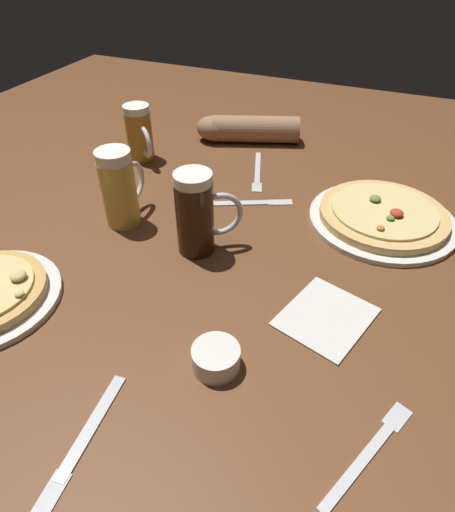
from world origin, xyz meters
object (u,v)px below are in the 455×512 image
(napkin_folded, at_px, (326,316))
(knife_right, at_px, (251,202))
(fork_left, at_px, (370,451))
(diner_arm, at_px, (244,129))
(knife_spare, at_px, (83,440))
(pizza_plate_far, at_px, (383,216))
(beer_mug_dark, at_px, (197,214))
(beer_mug_pale, at_px, (140,134))
(ramekin_sauce, at_px, (216,358))
(beer_mug_amber, at_px, (120,188))
(fork_spare, at_px, (258,172))

(napkin_folded, xyz_separation_m, knife_right, (-0.25, 0.30, -0.00))
(fork_left, xyz_separation_m, diner_arm, (-0.50, 0.85, 0.04))
(knife_spare, distance_m, diner_arm, 0.99)
(pizza_plate_far, relative_size, fork_left, 1.70)
(beer_mug_dark, distance_m, napkin_folded, 0.32)
(beer_mug_pale, relative_size, ramekin_sauce, 1.98)
(beer_mug_amber, distance_m, beer_mug_pale, 0.31)
(beer_mug_amber, xyz_separation_m, knife_spare, (0.24, -0.47, -0.08))
(ramekin_sauce, height_order, knife_spare, ramekin_sauce)
(beer_mug_dark, bearing_deg, diner_arm, 101.04)
(pizza_plate_far, xyz_separation_m, beer_mug_dark, (-0.34, -0.25, 0.07))
(beer_mug_dark, xyz_separation_m, beer_mug_pale, (-0.33, 0.32, -0.01))
(pizza_plate_far, distance_m, napkin_folded, 0.35)
(beer_mug_amber, distance_m, fork_spare, 0.40)
(fork_left, bearing_deg, napkin_folded, 116.28)
(pizza_plate_far, xyz_separation_m, napkin_folded, (-0.05, -0.34, -0.01))
(fork_left, xyz_separation_m, fork_spare, (-0.40, 0.67, 0.00))
(beer_mug_pale, relative_size, fork_spare, 0.70)
(ramekin_sauce, relative_size, napkin_folded, 0.48)
(knife_right, bearing_deg, fork_spare, 103.74)
(beer_mug_amber, xyz_separation_m, beer_mug_pale, (-0.13, 0.29, -0.01))
(fork_left, bearing_deg, diner_arm, 120.77)
(pizza_plate_far, height_order, beer_mug_amber, beer_mug_amber)
(beer_mug_dark, distance_m, fork_left, 0.51)
(beer_mug_pale, bearing_deg, napkin_folded, -33.36)
(beer_mug_amber, bearing_deg, pizza_plate_far, 22.09)
(beer_mug_dark, xyz_separation_m, napkin_folded, (0.29, -0.09, -0.08))
(fork_left, xyz_separation_m, knife_spare, (-0.36, -0.13, 0.00))
(beer_mug_dark, relative_size, napkin_folded, 1.12)
(beer_mug_pale, bearing_deg, fork_left, -40.70)
(beer_mug_pale, height_order, napkin_folded, beer_mug_pale)
(beer_mug_amber, relative_size, fork_spare, 0.81)
(beer_mug_pale, bearing_deg, knife_spare, -64.16)
(ramekin_sauce, bearing_deg, napkin_folded, 50.95)
(knife_spare, bearing_deg, ramekin_sauce, 57.71)
(fork_spare, bearing_deg, knife_spare, -87.34)
(beer_mug_dark, height_order, beer_mug_amber, beer_mug_dark)
(knife_spare, bearing_deg, pizza_plate_far, 66.42)
(beer_mug_pale, relative_size, fork_left, 0.78)
(diner_arm, bearing_deg, knife_spare, -81.66)
(ramekin_sauce, bearing_deg, beer_mug_amber, 140.82)
(beer_mug_pale, distance_m, diner_arm, 0.32)
(diner_arm, bearing_deg, beer_mug_pale, -135.66)
(knife_right, height_order, fork_spare, same)
(napkin_folded, xyz_separation_m, fork_spare, (-0.29, 0.45, -0.00))
(beer_mug_amber, bearing_deg, beer_mug_dark, -8.08)
(knife_spare, xyz_separation_m, diner_arm, (-0.14, 0.98, 0.04))
(beer_mug_dark, relative_size, beer_mug_pale, 1.17)
(knife_spare, relative_size, diner_arm, 0.69)
(fork_left, relative_size, fork_spare, 0.90)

